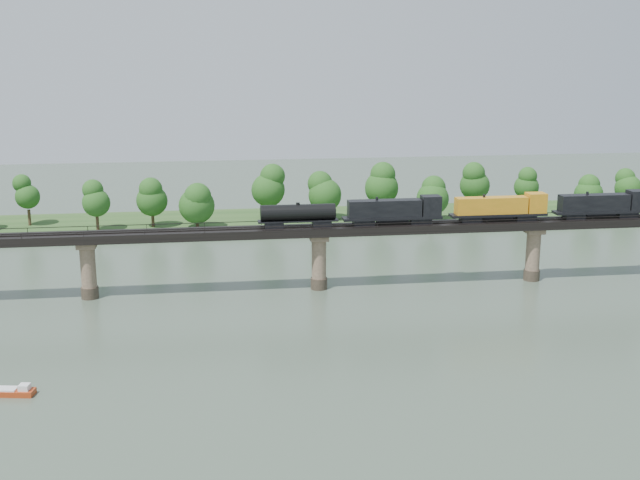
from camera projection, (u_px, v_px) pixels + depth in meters
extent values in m
plane|color=#39493A|center=(347.00, 349.00, 115.15)|extent=(400.00, 400.00, 0.00)
cube|color=#28481D|center=(288.00, 220.00, 196.79)|extent=(300.00, 24.00, 1.60)
cylinder|color=#473A2D|center=(90.00, 292.00, 138.44)|extent=(3.00, 3.00, 2.00)
cylinder|color=#8E735C|center=(88.00, 267.00, 137.38)|extent=(2.60, 2.60, 9.00)
cube|color=#8E735C|center=(87.00, 245.00, 136.44)|extent=(3.20, 3.20, 1.00)
cylinder|color=#473A2D|center=(319.00, 283.00, 143.79)|extent=(3.00, 3.00, 2.00)
cylinder|color=#8E735C|center=(319.00, 259.00, 142.73)|extent=(2.60, 2.60, 9.00)
cube|color=#8E735C|center=(319.00, 237.00, 141.79)|extent=(3.20, 3.20, 1.00)
cylinder|color=#473A2D|center=(531.00, 275.00, 149.15)|extent=(3.00, 3.00, 2.00)
cylinder|color=#8E735C|center=(533.00, 251.00, 148.09)|extent=(2.60, 2.60, 9.00)
cube|color=#8E735C|center=(534.00, 230.00, 147.15)|extent=(3.20, 3.20, 1.00)
cube|color=black|center=(319.00, 230.00, 141.50)|extent=(220.00, 5.00, 1.50)
cube|color=black|center=(319.00, 227.00, 140.58)|extent=(220.00, 0.12, 0.16)
cube|color=black|center=(318.00, 225.00, 142.03)|extent=(220.00, 0.12, 0.16)
cube|color=black|center=(321.00, 225.00, 138.85)|extent=(220.00, 0.10, 0.10)
cube|color=black|center=(317.00, 220.00, 143.47)|extent=(220.00, 0.10, 0.10)
cube|color=black|center=(321.00, 227.00, 138.93)|extent=(0.08, 0.08, 0.70)
cube|color=black|center=(317.00, 221.00, 143.55)|extent=(0.08, 0.08, 0.70)
cylinder|color=#382619|center=(29.00, 218.00, 187.22)|extent=(0.70, 0.70, 3.71)
sphere|color=#194914|center=(28.00, 197.00, 186.05)|extent=(5.67, 5.67, 5.67)
sphere|color=#194914|center=(26.00, 184.00, 185.32)|extent=(4.25, 4.25, 4.25)
cylinder|color=#382619|center=(98.00, 223.00, 181.87)|extent=(0.70, 0.70, 3.51)
sphere|color=#194914|center=(96.00, 203.00, 180.77)|extent=(6.31, 6.31, 6.31)
sphere|color=#194914|center=(95.00, 190.00, 180.08)|extent=(4.73, 4.73, 4.73)
cylinder|color=#382619|center=(153.00, 220.00, 185.95)|extent=(0.70, 0.70, 3.34)
sphere|color=#194914|center=(152.00, 201.00, 184.90)|extent=(7.18, 7.18, 7.18)
sphere|color=#194914|center=(151.00, 189.00, 184.25)|extent=(5.39, 5.39, 5.39)
cylinder|color=#382619|center=(197.00, 222.00, 184.80)|extent=(0.70, 0.70, 2.83)
sphere|color=#194914|center=(197.00, 206.00, 183.91)|extent=(8.26, 8.26, 8.26)
sphere|color=#194914|center=(196.00, 196.00, 183.35)|extent=(6.19, 6.19, 6.19)
cylinder|color=#382619|center=(268.00, 212.00, 193.22)|extent=(0.70, 0.70, 3.96)
sphere|color=#194914|center=(268.00, 190.00, 191.98)|extent=(8.07, 8.07, 8.07)
sphere|color=#194914|center=(268.00, 176.00, 191.20)|extent=(6.05, 6.05, 6.05)
cylinder|color=#382619|center=(325.00, 213.00, 193.64)|extent=(0.70, 0.70, 3.27)
sphere|color=#194914|center=(325.00, 195.00, 192.62)|extent=(8.03, 8.03, 8.03)
sphere|color=#194914|center=(325.00, 184.00, 191.98)|extent=(6.02, 6.02, 6.02)
cylinder|color=#382619|center=(381.00, 209.00, 196.58)|extent=(0.70, 0.70, 3.92)
sphere|color=#194914|center=(382.00, 188.00, 195.35)|extent=(8.29, 8.29, 8.29)
sphere|color=#194914|center=(382.00, 175.00, 194.58)|extent=(6.21, 6.21, 6.21)
cylinder|color=#382619|center=(432.00, 215.00, 191.45)|extent=(0.70, 0.70, 3.02)
sphere|color=#194914|center=(433.00, 199.00, 190.50)|extent=(7.74, 7.74, 7.74)
sphere|color=#194914|center=(433.00, 188.00, 189.91)|extent=(5.80, 5.80, 5.80)
cylinder|color=#382619|center=(474.00, 205.00, 201.48)|extent=(0.70, 0.70, 3.80)
sphere|color=#194914|center=(475.00, 185.00, 200.29)|extent=(7.47, 7.47, 7.47)
sphere|color=#194914|center=(475.00, 173.00, 199.55)|extent=(5.60, 5.60, 5.60)
cylinder|color=#382619|center=(525.00, 204.00, 203.58)|extent=(0.70, 0.70, 3.38)
sphere|color=#194914|center=(526.00, 187.00, 202.52)|extent=(6.23, 6.23, 6.23)
sphere|color=#194914|center=(527.00, 176.00, 201.86)|extent=(4.67, 4.67, 4.67)
cylinder|color=#382619|center=(587.00, 209.00, 199.86)|extent=(0.70, 0.70, 2.77)
sphere|color=#194914|center=(588.00, 194.00, 198.99)|extent=(7.04, 7.04, 7.04)
sphere|color=#194914|center=(589.00, 185.00, 198.45)|extent=(5.28, 5.28, 5.28)
cylinder|color=#382619|center=(627.00, 203.00, 206.60)|extent=(0.70, 0.70, 2.94)
sphere|color=#194914|center=(628.00, 188.00, 205.68)|extent=(6.73, 6.73, 6.73)
sphere|color=#194914|center=(629.00, 179.00, 205.10)|extent=(5.05, 5.05, 5.05)
cube|color=black|center=(626.00, 214.00, 148.93)|extent=(3.75, 2.25, 1.03)
cube|color=black|center=(574.00, 216.00, 147.55)|extent=(3.75, 2.25, 1.03)
cube|color=black|center=(600.00, 212.00, 148.09)|extent=(17.83, 2.81, 0.47)
cube|color=black|center=(594.00, 203.00, 147.49)|extent=(13.14, 2.53, 3.00)
cube|color=black|center=(637.00, 200.00, 148.55)|extent=(3.38, 2.81, 3.57)
cylinder|color=black|center=(600.00, 214.00, 148.21)|extent=(5.63, 1.31, 1.31)
cube|color=black|center=(525.00, 217.00, 146.29)|extent=(3.75, 2.25, 1.03)
cube|color=black|center=(470.00, 219.00, 144.91)|extent=(3.75, 2.25, 1.03)
cube|color=black|center=(498.00, 215.00, 145.45)|extent=(17.83, 2.81, 0.47)
cube|color=orange|center=(491.00, 205.00, 144.85)|extent=(13.14, 2.53, 3.00)
cube|color=orange|center=(536.00, 203.00, 145.92)|extent=(3.38, 2.81, 3.57)
cylinder|color=black|center=(498.00, 217.00, 145.57)|extent=(5.63, 1.31, 1.31)
cube|color=black|center=(420.00, 220.00, 143.66)|extent=(3.75, 2.25, 1.03)
cube|color=black|center=(364.00, 222.00, 142.27)|extent=(3.75, 2.25, 1.03)
cube|color=black|center=(392.00, 218.00, 142.81)|extent=(17.83, 2.81, 0.47)
cube|color=black|center=(384.00, 208.00, 142.21)|extent=(13.14, 2.53, 3.00)
cube|color=black|center=(431.00, 205.00, 143.28)|extent=(3.38, 2.81, 3.57)
cylinder|color=black|center=(392.00, 220.00, 142.93)|extent=(5.63, 1.31, 1.31)
cube|color=black|center=(322.00, 223.00, 141.27)|extent=(3.28, 2.06, 1.03)
cube|color=black|center=(274.00, 225.00, 140.14)|extent=(3.28, 2.06, 1.03)
cube|color=black|center=(298.00, 221.00, 140.56)|extent=(14.07, 2.25, 0.28)
cylinder|color=black|center=(298.00, 212.00, 140.21)|extent=(13.14, 2.81, 2.81)
cylinder|color=black|center=(298.00, 204.00, 139.85)|extent=(0.66, 0.66, 0.47)
cube|color=#A23312|center=(13.00, 392.00, 100.01)|extent=(5.45, 2.77, 0.73)
cube|color=white|center=(7.00, 389.00, 99.95)|extent=(2.73, 1.98, 0.26)
cube|color=white|center=(24.00, 387.00, 99.78)|extent=(1.45, 1.45, 0.73)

